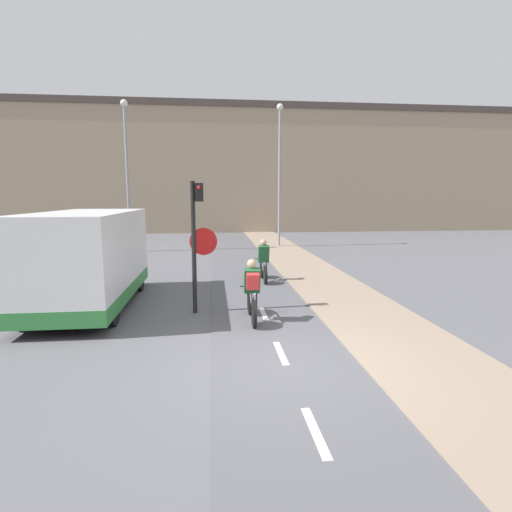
{
  "coord_description": "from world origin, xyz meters",
  "views": [
    {
      "loc": [
        -1.21,
        -6.4,
        2.87
      ],
      "look_at": [
        0.0,
        4.7,
        1.2
      ],
      "focal_mm": 28.0,
      "sensor_mm": 36.0,
      "label": 1
    }
  ],
  "objects_px": {
    "cyclist_near": "(252,292)",
    "street_lamp_far": "(127,162)",
    "van": "(89,261)",
    "traffic_light_pole": "(197,233)",
    "street_lamp_sidewalk": "(280,163)",
    "cyclist_far": "(263,262)"
  },
  "relations": [
    {
      "from": "street_lamp_far",
      "to": "van",
      "type": "distance_m",
      "value": 11.31
    },
    {
      "from": "cyclist_far",
      "to": "van",
      "type": "distance_m",
      "value": 5.59
    },
    {
      "from": "street_lamp_sidewalk",
      "to": "street_lamp_far",
      "type": "bearing_deg",
      "value": -171.14
    },
    {
      "from": "traffic_light_pole",
      "to": "street_lamp_sidewalk",
      "type": "xyz_separation_m",
      "value": [
        4.18,
        12.86,
        2.75
      ]
    },
    {
      "from": "traffic_light_pole",
      "to": "street_lamp_far",
      "type": "relative_size",
      "value": 0.42
    },
    {
      "from": "traffic_light_pole",
      "to": "cyclist_near",
      "type": "relative_size",
      "value": 1.98
    },
    {
      "from": "van",
      "to": "cyclist_far",
      "type": "bearing_deg",
      "value": 27.93
    },
    {
      "from": "cyclist_far",
      "to": "traffic_light_pole",
      "type": "bearing_deg",
      "value": -120.9
    },
    {
      "from": "street_lamp_sidewalk",
      "to": "cyclist_far",
      "type": "bearing_deg",
      "value": -102.61
    },
    {
      "from": "cyclist_near",
      "to": "van",
      "type": "distance_m",
      "value": 4.47
    },
    {
      "from": "cyclist_near",
      "to": "van",
      "type": "relative_size",
      "value": 0.31
    },
    {
      "from": "traffic_light_pole",
      "to": "street_lamp_far",
      "type": "distance_m",
      "value": 12.52
    },
    {
      "from": "street_lamp_far",
      "to": "van",
      "type": "xyz_separation_m",
      "value": [
        1.08,
        -10.73,
        -3.39
      ]
    },
    {
      "from": "traffic_light_pole",
      "to": "street_lamp_sidewalk",
      "type": "distance_m",
      "value": 13.8
    },
    {
      "from": "street_lamp_far",
      "to": "cyclist_near",
      "type": "xyz_separation_m",
      "value": [
        5.17,
        -12.47,
        -3.9
      ]
    },
    {
      "from": "cyclist_near",
      "to": "street_lamp_far",
      "type": "bearing_deg",
      "value": 112.5
    },
    {
      "from": "traffic_light_pole",
      "to": "van",
      "type": "bearing_deg",
      "value": 162.9
    },
    {
      "from": "street_lamp_far",
      "to": "van",
      "type": "relative_size",
      "value": 1.46
    },
    {
      "from": "cyclist_far",
      "to": "cyclist_near",
      "type": "bearing_deg",
      "value": -100.73
    },
    {
      "from": "traffic_light_pole",
      "to": "street_lamp_far",
      "type": "height_order",
      "value": "street_lamp_far"
    },
    {
      "from": "street_lamp_sidewalk",
      "to": "cyclist_near",
      "type": "bearing_deg",
      "value": -102.02
    },
    {
      "from": "cyclist_near",
      "to": "van",
      "type": "bearing_deg",
      "value": 156.94
    }
  ]
}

